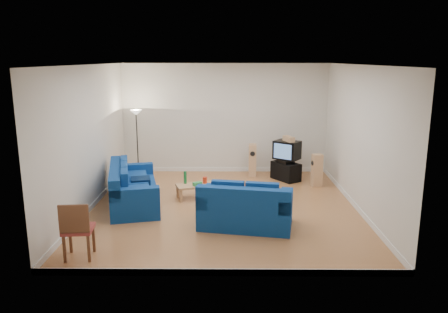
{
  "coord_description": "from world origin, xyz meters",
  "views": [
    {
      "loc": [
        0.07,
        -9.51,
        3.34
      ],
      "look_at": [
        0.0,
        0.4,
        1.1
      ],
      "focal_mm": 35.0,
      "sensor_mm": 36.0,
      "label": 1
    }
  ],
  "objects_px": {
    "sofa_three_seat": "(131,191)",
    "coffee_table": "(196,186)",
    "tv_stand": "(286,171)",
    "television": "(287,150)",
    "sofa_loveseat": "(245,211)"
  },
  "relations": [
    {
      "from": "sofa_loveseat",
      "to": "coffee_table",
      "type": "bearing_deg",
      "value": 131.41
    },
    {
      "from": "coffee_table",
      "to": "sofa_loveseat",
      "type": "bearing_deg",
      "value": -59.04
    },
    {
      "from": "sofa_three_seat",
      "to": "coffee_table",
      "type": "bearing_deg",
      "value": 95.89
    },
    {
      "from": "sofa_loveseat",
      "to": "television",
      "type": "height_order",
      "value": "television"
    },
    {
      "from": "sofa_three_seat",
      "to": "tv_stand",
      "type": "bearing_deg",
      "value": 106.02
    },
    {
      "from": "sofa_loveseat",
      "to": "coffee_table",
      "type": "relative_size",
      "value": 1.89
    },
    {
      "from": "coffee_table",
      "to": "television",
      "type": "relative_size",
      "value": 1.29
    },
    {
      "from": "television",
      "to": "sofa_loveseat",
      "type": "bearing_deg",
      "value": -74.18
    },
    {
      "from": "sofa_three_seat",
      "to": "sofa_loveseat",
      "type": "relative_size",
      "value": 1.29
    },
    {
      "from": "tv_stand",
      "to": "television",
      "type": "height_order",
      "value": "television"
    },
    {
      "from": "coffee_table",
      "to": "tv_stand",
      "type": "bearing_deg",
      "value": 34.6
    },
    {
      "from": "sofa_three_seat",
      "to": "coffee_table",
      "type": "height_order",
      "value": "sofa_three_seat"
    },
    {
      "from": "sofa_three_seat",
      "to": "coffee_table",
      "type": "relative_size",
      "value": 2.42
    },
    {
      "from": "sofa_three_seat",
      "to": "television",
      "type": "height_order",
      "value": "television"
    },
    {
      "from": "sofa_three_seat",
      "to": "television",
      "type": "xyz_separation_m",
      "value": [
        3.89,
        2.2,
        0.5
      ]
    }
  ]
}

